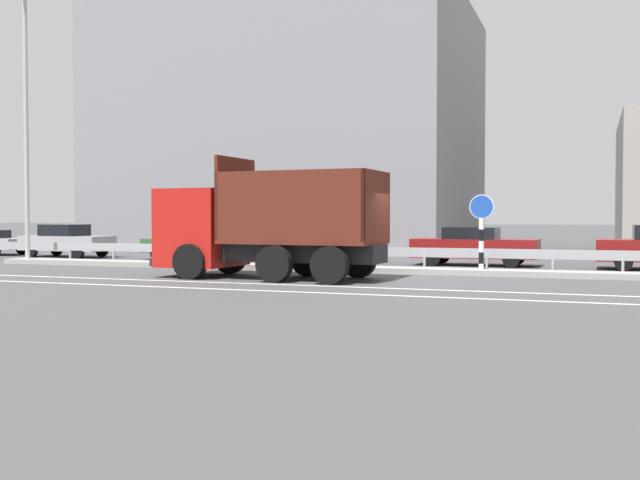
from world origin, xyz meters
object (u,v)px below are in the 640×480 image
object	(u,v)px
parked_car_4	(474,246)
parked_car_1	(66,241)
parked_car_2	(194,243)
church_tower	(455,151)
street_lamp_0	(23,113)
parked_car_3	(315,244)
dump_truck	(243,233)
median_road_sign	(481,232)

from	to	relation	value
parked_car_4	parked_car_1	bearing A→B (deg)	-87.68
parked_car_2	church_tower	distance (m)	26.05
street_lamp_0	parked_car_1	distance (m)	6.93
parked_car_1	parked_car_3	xyz separation A→B (m)	(12.11, 0.02, -0.01)
dump_truck	street_lamp_0	size ratio (longest dim) A/B	0.65
parked_car_2	parked_car_3	xyz separation A→B (m)	(5.64, -0.24, 0.01)
parked_car_2	church_tower	xyz separation A→B (m)	(6.96, 24.45, 5.72)
street_lamp_0	dump_truck	bearing A→B (deg)	-16.41
median_road_sign	parked_car_2	xyz separation A→B (m)	(-12.82, 4.55, -0.63)
church_tower	parked_car_4	bearing A→B (deg)	-78.49
parked_car_4	dump_truck	bearing A→B (deg)	-34.54
parked_car_4	church_tower	bearing A→B (deg)	-167.05
street_lamp_0	parked_car_3	bearing A→B (deg)	22.56
parked_car_1	parked_car_3	size ratio (longest dim) A/B	0.96
dump_truck	church_tower	distance (m)	32.77
parked_car_3	dump_truck	bearing A→B (deg)	3.72
parked_car_2	median_road_sign	bearing A→B (deg)	66.87
parked_car_2	parked_car_1	bearing A→B (deg)	-91.23
dump_truck	church_tower	world-z (taller)	church_tower
median_road_sign	parked_car_4	bearing A→B (deg)	100.98
median_road_sign	church_tower	bearing A→B (deg)	101.43
parked_car_1	parked_car_4	distance (m)	18.41
parked_car_2	parked_car_3	world-z (taller)	parked_car_2
dump_truck	parked_car_4	size ratio (longest dim) A/B	1.49
parked_car_1	parked_car_4	size ratio (longest dim) A/B	0.95
median_road_sign	church_tower	xyz separation A→B (m)	(-5.86, 29.00, 5.09)
street_lamp_0	parked_car_1	xyz separation A→B (m)	(-1.53, 4.37, -5.16)
parked_car_1	parked_car_3	world-z (taller)	parked_car_1
median_road_sign	parked_car_3	bearing A→B (deg)	149.07
parked_car_3	street_lamp_0	bearing A→B (deg)	-67.73
parked_car_4	church_tower	distance (m)	25.58
church_tower	street_lamp_0	bearing A→B (deg)	-112.25
median_road_sign	parked_car_1	bearing A→B (deg)	167.50
parked_car_3	parked_car_4	world-z (taller)	parked_car_4
dump_truck	parked_car_1	bearing A→B (deg)	61.09
parked_car_1	parked_car_2	world-z (taller)	parked_car_1
dump_truck	median_road_sign	xyz separation A→B (m)	(6.64, 3.37, -0.01)
parked_car_1	church_tower	xyz separation A→B (m)	(13.43, 24.72, 5.69)
dump_truck	street_lamp_0	world-z (taller)	street_lamp_0
street_lamp_0	median_road_sign	bearing A→B (deg)	0.31
parked_car_4	church_tower	size ratio (longest dim) A/B	0.33
parked_car_3	church_tower	size ratio (longest dim) A/B	0.33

